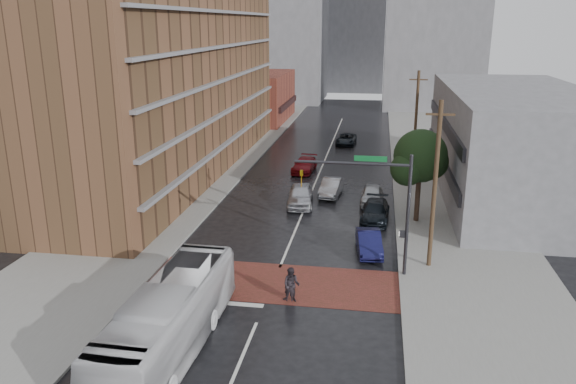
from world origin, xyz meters
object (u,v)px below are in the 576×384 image
(car_travel_a, at_px, (300,195))
(car_parked_near, at_px, (369,242))
(pedestrian_a, at_px, (290,288))
(pedestrian_b, at_px, (291,285))
(car_travel_c, at_px, (304,165))
(transit_bus, at_px, (169,320))
(car_travel_b, at_px, (331,187))
(suv_travel, at_px, (346,139))
(car_parked_far, at_px, (372,195))
(car_parked_mid, at_px, (375,211))

(car_travel_a, xyz_separation_m, car_parked_near, (5.65, -8.85, -0.15))
(pedestrian_a, height_order, pedestrian_b, pedestrian_b)
(car_travel_c, xyz_separation_m, car_parked_near, (6.73, -19.45, 0.01))
(transit_bus, bearing_deg, car_parked_near, 58.04)
(pedestrian_b, bearing_deg, car_travel_a, 103.97)
(car_travel_c, bearing_deg, pedestrian_a, -79.05)
(car_travel_b, relative_size, suv_travel, 0.93)
(pedestrian_b, relative_size, suv_travel, 0.40)
(car_travel_a, xyz_separation_m, suv_travel, (2.18, 24.16, -0.19))
(transit_bus, relative_size, pedestrian_b, 6.12)
(car_parked_far, bearing_deg, car_travel_c, 128.45)
(car_travel_c, height_order, car_parked_far, car_parked_far)
(car_travel_a, bearing_deg, pedestrian_a, -89.28)
(car_travel_b, height_order, car_parked_mid, car_travel_b)
(car_travel_b, distance_m, car_parked_mid, 6.90)
(pedestrian_b, distance_m, car_travel_a, 16.16)
(car_travel_c, xyz_separation_m, suv_travel, (3.26, 13.56, -0.02))
(pedestrian_b, xyz_separation_m, car_parked_near, (3.86, 7.22, -0.25))
(transit_bus, xyz_separation_m, suv_travel, (4.94, 45.81, -0.95))
(pedestrian_b, height_order, car_parked_mid, pedestrian_b)
(pedestrian_a, bearing_deg, transit_bus, -135.99)
(car_travel_b, bearing_deg, suv_travel, 95.65)
(suv_travel, xyz_separation_m, car_parked_near, (3.47, -33.01, 0.03))
(car_parked_near, distance_m, car_parked_far, 10.28)
(transit_bus, height_order, suv_travel, transit_bus)
(pedestrian_b, bearing_deg, car_parked_near, 69.46)
(suv_travel, bearing_deg, pedestrian_a, -87.07)
(transit_bus, bearing_deg, car_travel_c, 88.35)
(car_parked_near, bearing_deg, suv_travel, 89.21)
(transit_bus, distance_m, car_travel_b, 25.28)
(pedestrian_a, distance_m, car_travel_c, 26.81)
(transit_bus, relative_size, car_parked_mid, 2.37)
(car_parked_near, relative_size, car_parked_far, 0.96)
(car_travel_a, distance_m, car_parked_mid, 6.53)
(car_parked_mid, bearing_deg, transit_bus, -111.30)
(car_travel_a, height_order, car_parked_near, car_travel_a)
(car_parked_mid, bearing_deg, car_parked_near, -89.48)
(transit_bus, height_order, car_travel_b, transit_bus)
(car_travel_b, relative_size, car_travel_c, 0.93)
(car_travel_a, bearing_deg, transit_bus, -102.55)
(transit_bus, distance_m, car_parked_mid, 20.91)
(car_travel_c, bearing_deg, car_travel_b, -61.26)
(suv_travel, bearing_deg, car_parked_mid, -78.37)
(transit_bus, height_order, car_parked_near, transit_bus)
(suv_travel, height_order, car_parked_mid, car_parked_mid)
(car_travel_c, xyz_separation_m, car_parked_far, (6.73, -9.16, 0.06))
(pedestrian_b, xyz_separation_m, car_travel_c, (-2.87, 26.66, -0.26))
(car_parked_mid, bearing_deg, car_parked_far, 97.66)
(suv_travel, distance_m, car_parked_mid, 27.10)
(pedestrian_a, xyz_separation_m, car_travel_b, (0.52, 19.18, -0.03))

